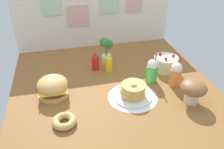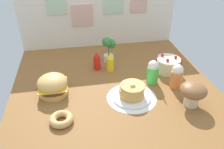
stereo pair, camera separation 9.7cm
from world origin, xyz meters
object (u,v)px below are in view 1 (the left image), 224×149
Objects in this scene: burger at (53,87)px; mushroom_stool at (193,90)px; layer_cake at (165,63)px; ketchup_bottle at (95,62)px; cream_soda_cup at (152,71)px; donut_pink_glaze at (64,121)px; potted_plant at (106,48)px; pancake_stack at (133,91)px; orange_float_cup at (176,74)px; mustard_bottle at (109,63)px.

burger is 1.21m from mushroom_stool.
layer_cake is 0.74m from ketchup_bottle.
cream_soda_cup is 0.44m from mushroom_stool.
mushroom_stool is at bearing -46.46° from ketchup_bottle.
donut_pink_glaze is 0.61× the size of potted_plant.
layer_cake is (0.48, 0.38, 0.02)m from pancake_stack.
potted_plant is at bearing 131.17° from orange_float_cup.
orange_float_cup is at bearing -48.83° from potted_plant.
donut_pink_glaze is (-0.61, -0.20, -0.03)m from pancake_stack.
layer_cake is 0.60m from mustard_bottle.
orange_float_cup is (0.19, -0.11, 0.00)m from cream_soda_cup.
ketchup_bottle is at bearing 39.16° from burger.
potted_plant is (0.53, 0.91, 0.13)m from donut_pink_glaze.
mushroom_stool is at bearing -86.59° from orange_float_cup.
layer_cake reaches higher than donut_pink_glaze.
ketchup_bottle is at bearing 63.51° from donut_pink_glaze.
mustard_bottle is 1.08× the size of donut_pink_glaze.
layer_cake is at bearing 37.47° from cream_soda_cup.
layer_cake is 0.83× the size of orange_float_cup.
ketchup_bottle is 0.22m from potted_plant.
mushroom_stool reaches higher than ketchup_bottle.
mustard_bottle is 0.87m from donut_pink_glaze.
burger reaches higher than layer_cake.
pancake_stack is at bearing -78.32° from mustard_bottle.
mustard_bottle is at bearing 101.68° from pancake_stack.
ketchup_bottle reaches higher than pancake_stack.
pancake_stack is 0.51m from mushroom_stool.
mushroom_stool is at bearing -50.17° from mustard_bottle.
potted_plant is (0.02, 0.21, 0.07)m from mustard_bottle.
orange_float_cup is at bearing 93.41° from mushroom_stool.
cream_soda_cup is (0.36, -0.30, 0.03)m from mustard_bottle.
cream_soda_cup reaches higher than pancake_stack.
pancake_stack reaches higher than donut_pink_glaze.
layer_cake is 0.56m from mushroom_stool.
cream_soda_cup is at bearing -55.63° from potted_plant.
orange_float_cup is (-0.03, -0.29, 0.04)m from layer_cake.
pancake_stack is 0.46m from orange_float_cup.
potted_plant reaches higher than donut_pink_glaze.
pancake_stack is 0.51m from mustard_bottle.
layer_cake is 1.24m from donut_pink_glaze.
layer_cake is 0.66m from potted_plant.
pancake_stack is 0.61m from layer_cake.
burger is 1.14m from orange_float_cup.
mushroom_stool is (0.70, -0.74, 0.04)m from ketchup_bottle.
layer_cake is at bearing 83.60° from orange_float_cup.
mustard_bottle reaches higher than burger.
burger is at bearing 164.34° from pancake_stack.
cream_soda_cup is 0.61m from potted_plant.
mushroom_stool is (0.57, -0.69, 0.04)m from mustard_bottle.
potted_plant is at bearing 96.87° from pancake_stack.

